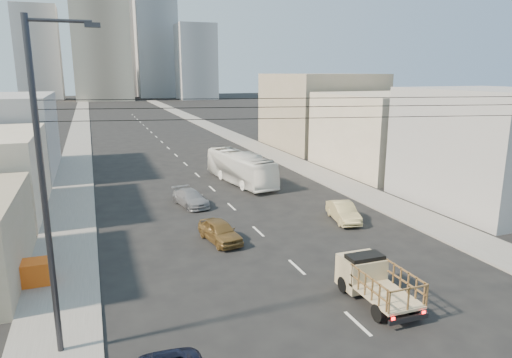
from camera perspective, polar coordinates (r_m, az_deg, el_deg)
ground at (r=18.95m, az=16.01°, el=-19.90°), size 420.00×420.00×0.00m
sidewalk_left at (r=83.26m, az=-21.20°, el=5.32°), size 3.50×180.00×0.12m
sidewalk_right at (r=85.98m, az=-5.30°, el=6.37°), size 3.50×180.00×0.12m
lane_dashes at (r=67.12m, az=-11.32°, el=4.21°), size 0.15×104.00×0.01m
flatbed_pickup at (r=21.78m, az=14.62°, el=-11.93°), size 1.95×4.41×1.90m
city_bus at (r=42.85m, az=-1.97°, el=1.43°), size 3.91×10.72×2.92m
sedan_brown at (r=28.26m, az=-4.53°, el=-6.52°), size 2.24×4.15×1.34m
sedan_tan at (r=32.56m, az=10.86°, el=-4.07°), size 2.15×4.18×1.31m
sedan_grey at (r=35.99m, az=-8.18°, el=-2.36°), size 2.55×4.51×1.23m
streetlamp_left at (r=17.11m, az=-24.75°, el=-0.70°), size 2.36×0.25×12.00m
overhead_wires at (r=17.23m, az=14.98°, el=8.70°), size 23.01×5.02×0.72m
crate_stack at (r=25.12m, az=-26.07°, el=-10.44°), size 1.80×1.20×1.14m
bldg_right_near at (r=39.62m, az=27.08°, el=3.49°), size 10.00×12.00×9.00m
bldg_right_mid at (r=50.46m, az=15.84°, el=5.65°), size 11.00×14.00×8.00m
bldg_right_far at (r=64.19m, az=7.90°, el=8.44°), size 12.00×16.00×10.00m
high_rise_tower at (r=183.78m, az=-19.03°, el=18.70°), size 20.00×20.00×60.00m
midrise_ne at (r=199.80m, az=-12.37°, el=15.71°), size 16.00×16.00×40.00m
midrise_nw at (r=193.42m, az=-25.52°, el=13.97°), size 15.00×15.00×34.00m
midrise_back at (r=213.53m, az=-16.28°, el=15.86°), size 18.00×18.00×44.00m
midrise_east at (r=182.06m, az=-7.52°, el=14.28°), size 14.00×14.00×28.00m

